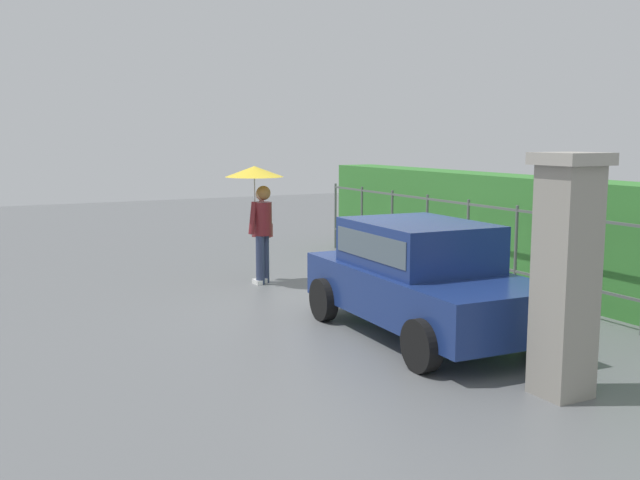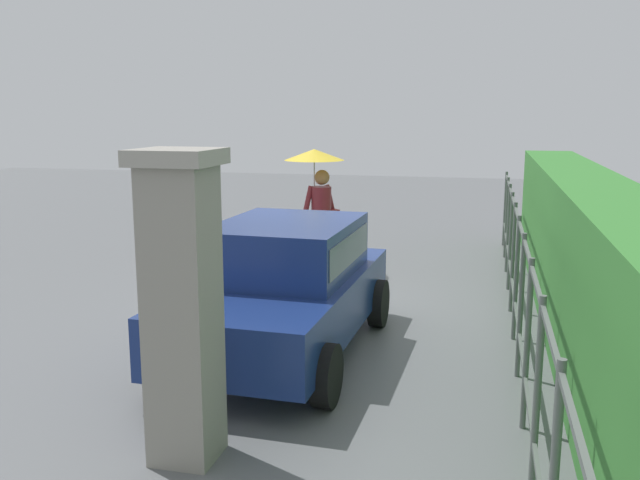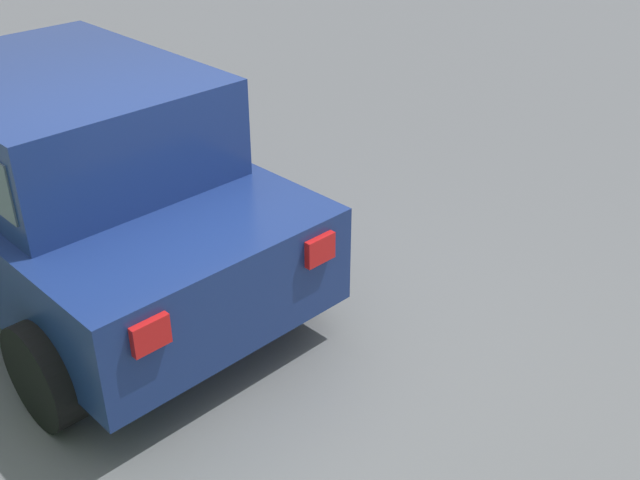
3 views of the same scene
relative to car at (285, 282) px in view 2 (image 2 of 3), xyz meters
The scene contains 6 objects.
ground_plane 1.70m from the car, behind, with size 40.00×40.00×0.00m, color slate.
car is the anchor object (origin of this frame).
pedestrian 4.15m from the car, behind, with size 1.01×1.01×2.07m.
gate_pillar 2.55m from the car, ahead, with size 0.60×0.60×2.42m.
fence_section 2.74m from the car, 112.17° to the left, with size 12.04×0.05×1.50m.
hedge_row 3.50m from the car, 107.17° to the left, with size 12.99×0.90×1.90m, color #387F33.
Camera 2 is at (8.60, 2.24, 2.69)m, focal length 38.32 mm.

